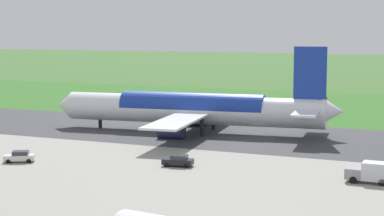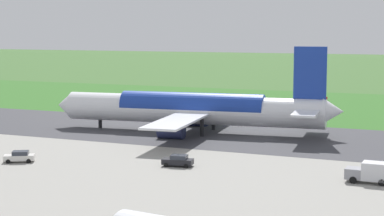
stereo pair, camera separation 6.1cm
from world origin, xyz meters
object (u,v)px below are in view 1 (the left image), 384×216
object	(u,v)px
service_car_followme	(20,156)
traffic_cone_orange	(297,105)
service_truck_baggage	(372,172)
no_stopping_sign	(326,102)
airliner_main	(194,109)
service_car_ops	(178,161)

from	to	relation	value
service_car_followme	traffic_cone_orange	xyz separation A→B (m)	(-19.92, -81.27, -0.57)
service_truck_baggage	traffic_cone_orange	world-z (taller)	service_truck_baggage
no_stopping_sign	traffic_cone_orange	world-z (taller)	no_stopping_sign
airliner_main	traffic_cone_orange	world-z (taller)	airliner_main
airliner_main	service_car_followme	xyz separation A→B (m)	(12.37, 34.14, -3.51)
service_car_followme	service_car_ops	xyz separation A→B (m)	(-21.79, -6.19, 0.00)
no_stopping_sign	service_car_ops	bearing A→B (deg)	85.33
airliner_main	service_car_ops	size ratio (longest dim) A/B	12.19
service_car_followme	no_stopping_sign	world-z (taller)	no_stopping_sign
service_car_ops	traffic_cone_orange	size ratio (longest dim) A/B	8.07
service_truck_baggage	no_stopping_sign	distance (m)	74.11
no_stopping_sign	traffic_cone_orange	bearing A→B (deg)	-23.54
service_car_followme	traffic_cone_orange	bearing A→B (deg)	-103.77
service_car_followme	service_truck_baggage	bearing A→B (deg)	-172.19
service_truck_baggage	service_car_followme	world-z (taller)	service_truck_baggage
service_car_followme	service_car_ops	bearing A→B (deg)	-164.13
service_car_ops	service_truck_baggage	bearing A→B (deg)	-179.26
airliner_main	service_truck_baggage	bearing A→B (deg)	141.90
service_car_ops	no_stopping_sign	world-z (taller)	no_stopping_sign
service_truck_baggage	no_stopping_sign	bearing A→B (deg)	-74.39
no_stopping_sign	airliner_main	bearing A→B (deg)	70.75
airliner_main	service_truck_baggage	world-z (taller)	airliner_main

